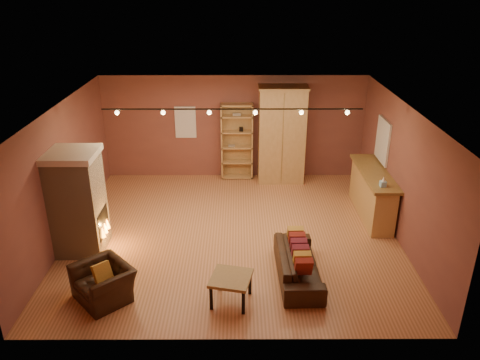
{
  "coord_description": "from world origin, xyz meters",
  "views": [
    {
      "loc": [
        0.12,
        -8.88,
        5.14
      ],
      "look_at": [
        0.15,
        0.2,
        1.18
      ],
      "focal_mm": 35.0,
      "sensor_mm": 36.0,
      "label": 1
    }
  ],
  "objects_px": {
    "bar_counter": "(372,193)",
    "armchair": "(103,277)",
    "bookcase": "(237,141)",
    "armoire": "(282,135)",
    "coffee_table": "(231,280)",
    "fireplace": "(78,202)",
    "loveseat": "(298,259)"
  },
  "relations": [
    {
      "from": "fireplace",
      "to": "bar_counter",
      "type": "height_order",
      "value": "fireplace"
    },
    {
      "from": "armoire",
      "to": "loveseat",
      "type": "height_order",
      "value": "armoire"
    },
    {
      "from": "bookcase",
      "to": "coffee_table",
      "type": "distance_m",
      "value": 5.5
    },
    {
      "from": "fireplace",
      "to": "bookcase",
      "type": "xyz_separation_m",
      "value": [
        3.12,
        3.74,
        0.0
      ]
    },
    {
      "from": "loveseat",
      "to": "coffee_table",
      "type": "relative_size",
      "value": 2.39
    },
    {
      "from": "loveseat",
      "to": "coffee_table",
      "type": "height_order",
      "value": "loveseat"
    },
    {
      "from": "bookcase",
      "to": "loveseat",
      "type": "relative_size",
      "value": 1.11
    },
    {
      "from": "bar_counter",
      "to": "loveseat",
      "type": "height_order",
      "value": "bar_counter"
    },
    {
      "from": "fireplace",
      "to": "armchair",
      "type": "distance_m",
      "value": 1.93
    },
    {
      "from": "fireplace",
      "to": "loveseat",
      "type": "bearing_deg",
      "value": -13.28
    },
    {
      "from": "bookcase",
      "to": "bar_counter",
      "type": "xyz_separation_m",
      "value": [
        3.12,
        -2.28,
        -0.51
      ]
    },
    {
      "from": "bar_counter",
      "to": "coffee_table",
      "type": "xyz_separation_m",
      "value": [
        -3.21,
        -3.18,
        -0.13
      ]
    },
    {
      "from": "bookcase",
      "to": "coffee_table",
      "type": "height_order",
      "value": "bookcase"
    },
    {
      "from": "bookcase",
      "to": "armchair",
      "type": "height_order",
      "value": "bookcase"
    },
    {
      "from": "bookcase",
      "to": "loveseat",
      "type": "distance_m",
      "value": 4.93
    },
    {
      "from": "bar_counter",
      "to": "armoire",
      "type": "bearing_deg",
      "value": 133.18
    },
    {
      "from": "loveseat",
      "to": "bar_counter",
      "type": "bearing_deg",
      "value": -40.04
    },
    {
      "from": "bookcase",
      "to": "armchair",
      "type": "xyz_separation_m",
      "value": [
        -2.28,
        -5.35,
        -0.64
      ]
    },
    {
      "from": "armchair",
      "to": "fireplace",
      "type": "bearing_deg",
      "value": 164.9
    },
    {
      "from": "armoire",
      "to": "coffee_table",
      "type": "bearing_deg",
      "value": -103.68
    },
    {
      "from": "armchair",
      "to": "loveseat",
      "type": "bearing_deg",
      "value": 57.52
    },
    {
      "from": "bar_counter",
      "to": "armchair",
      "type": "relative_size",
      "value": 2.03
    },
    {
      "from": "bookcase",
      "to": "bar_counter",
      "type": "bearing_deg",
      "value": -36.17
    },
    {
      "from": "bookcase",
      "to": "bar_counter",
      "type": "height_order",
      "value": "bookcase"
    },
    {
      "from": "armoire",
      "to": "armchair",
      "type": "distance_m",
      "value": 6.26
    },
    {
      "from": "fireplace",
      "to": "loveseat",
      "type": "distance_m",
      "value": 4.43
    },
    {
      "from": "armchair",
      "to": "coffee_table",
      "type": "xyz_separation_m",
      "value": [
        2.19,
        -0.1,
        0.01
      ]
    },
    {
      "from": "fireplace",
      "to": "armoire",
      "type": "height_order",
      "value": "armoire"
    },
    {
      "from": "armoire",
      "to": "loveseat",
      "type": "xyz_separation_m",
      "value": [
        -0.05,
        -4.53,
        -0.91
      ]
    },
    {
      "from": "coffee_table",
      "to": "fireplace",
      "type": "bearing_deg",
      "value": 150.46
    },
    {
      "from": "bookcase",
      "to": "loveseat",
      "type": "bearing_deg",
      "value": -76.5
    },
    {
      "from": "bar_counter",
      "to": "armchair",
      "type": "distance_m",
      "value": 6.22
    }
  ]
}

